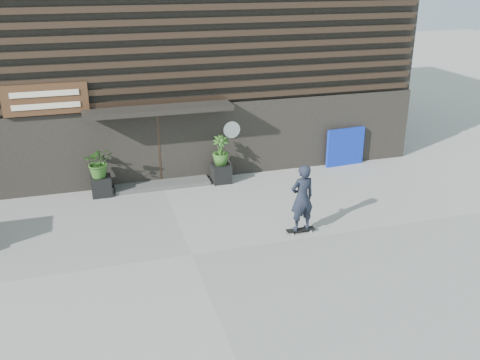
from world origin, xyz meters
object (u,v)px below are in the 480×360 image
object	(u,v)px
planter_pot_right	(221,173)
skateboarder	(302,198)
planter_pot_left	(101,186)
blue_tarp	(345,147)

from	to	relation	value
planter_pot_right	skateboarder	bearing A→B (deg)	-74.62
planter_pot_left	blue_tarp	world-z (taller)	blue_tarp
planter_pot_left	blue_tarp	distance (m)	8.41
planter_pot_right	blue_tarp	bearing A→B (deg)	3.74
planter_pot_right	blue_tarp	world-z (taller)	blue_tarp
skateboarder	planter_pot_right	bearing A→B (deg)	105.38
planter_pot_left	skateboarder	xyz separation A→B (m)	(4.92, -4.06, 0.70)
blue_tarp	planter_pot_left	bearing A→B (deg)	177.50
blue_tarp	skateboarder	world-z (taller)	skateboarder
blue_tarp	skateboarder	distance (m)	5.59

